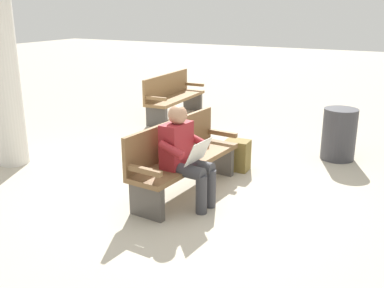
{
  "coord_description": "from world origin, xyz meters",
  "views": [
    {
      "loc": [
        4.49,
        2.47,
        2.24
      ],
      "look_at": [
        0.15,
        0.15,
        0.7
      ],
      "focal_mm": 41.58,
      "sensor_mm": 36.0,
      "label": 1
    }
  ],
  "objects_px": {
    "bench_near": "(182,157)",
    "trash_bin": "(339,134)",
    "backpack": "(237,155)",
    "person_seated": "(185,153)",
    "bench_far": "(173,96)",
    "support_pillar": "(1,53)"
  },
  "relations": [
    {
      "from": "support_pillar",
      "to": "bench_near",
      "type": "bearing_deg",
      "value": 95.15
    },
    {
      "from": "support_pillar",
      "to": "trash_bin",
      "type": "distance_m",
      "value": 5.0
    },
    {
      "from": "person_seated",
      "to": "bench_far",
      "type": "distance_m",
      "value": 4.24
    },
    {
      "from": "backpack",
      "to": "bench_far",
      "type": "relative_size",
      "value": 0.24
    },
    {
      "from": "person_seated",
      "to": "support_pillar",
      "type": "xyz_separation_m",
      "value": [
        -0.06,
        -2.93,
        0.98
      ]
    },
    {
      "from": "support_pillar",
      "to": "person_seated",
      "type": "bearing_deg",
      "value": 88.79
    },
    {
      "from": "bench_near",
      "to": "backpack",
      "type": "bearing_deg",
      "value": 168.43
    },
    {
      "from": "bench_near",
      "to": "trash_bin",
      "type": "relative_size",
      "value": 2.35
    },
    {
      "from": "bench_near",
      "to": "trash_bin",
      "type": "xyz_separation_m",
      "value": [
        -2.2,
        1.47,
        -0.07
      ]
    },
    {
      "from": "trash_bin",
      "to": "person_seated",
      "type": "bearing_deg",
      "value": -26.73
    },
    {
      "from": "support_pillar",
      "to": "trash_bin",
      "type": "relative_size",
      "value": 4.13
    },
    {
      "from": "person_seated",
      "to": "support_pillar",
      "type": "height_order",
      "value": "support_pillar"
    },
    {
      "from": "backpack",
      "to": "bench_far",
      "type": "xyz_separation_m",
      "value": [
        -2.22,
        -2.36,
        0.24
      ]
    },
    {
      "from": "person_seated",
      "to": "support_pillar",
      "type": "bearing_deg",
      "value": -86.59
    },
    {
      "from": "bench_near",
      "to": "person_seated",
      "type": "distance_m",
      "value": 0.41
    },
    {
      "from": "bench_near",
      "to": "bench_far",
      "type": "height_order",
      "value": "same"
    },
    {
      "from": "bench_near",
      "to": "backpack",
      "type": "distance_m",
      "value": 1.12
    },
    {
      "from": "person_seated",
      "to": "trash_bin",
      "type": "bearing_deg",
      "value": 157.89
    },
    {
      "from": "person_seated",
      "to": "bench_far",
      "type": "xyz_separation_m",
      "value": [
        -3.58,
        -2.26,
        -0.17
      ]
    },
    {
      "from": "person_seated",
      "to": "bench_near",
      "type": "bearing_deg",
      "value": -141.15
    },
    {
      "from": "bench_near",
      "to": "trash_bin",
      "type": "distance_m",
      "value": 2.65
    },
    {
      "from": "bench_near",
      "to": "trash_bin",
      "type": "bearing_deg",
      "value": 150.85
    }
  ]
}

